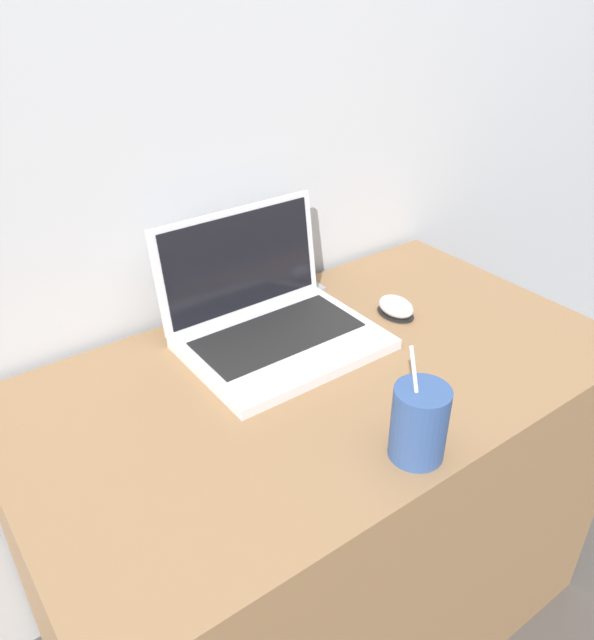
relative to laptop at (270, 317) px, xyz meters
The scene contains 6 objects.
wall_back 0.53m from the laptop, 85.20° to the left, with size 7.00×0.04×2.50m.
desk 0.43m from the laptop, 83.51° to the right, with size 1.10×0.62×0.71m.
laptop is the anchor object (origin of this frame).
drink_cup 0.40m from the laptop, 90.99° to the right, with size 0.08×0.08×0.18m.
computer_mouse 0.27m from the laptop, 17.54° to the right, with size 0.06×0.09×0.04m.
usb_stick 0.23m from the laptop, 30.11° to the left, with size 0.02×0.06×0.01m.
Camera 1 is at (-0.58, -0.39, 1.36)m, focal length 35.00 mm.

